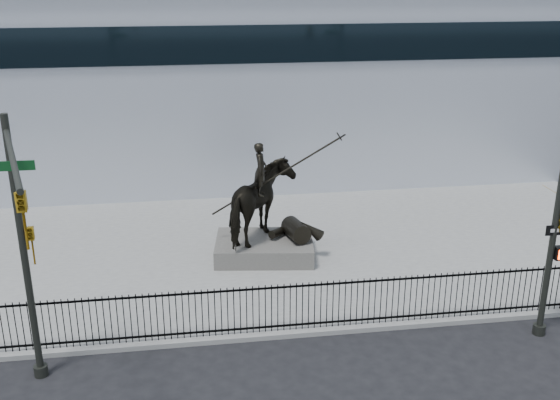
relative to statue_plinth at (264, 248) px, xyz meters
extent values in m
plane|color=black|center=(0.30, -6.43, -0.48)|extent=(120.00, 120.00, 0.00)
cube|color=gray|center=(0.30, 0.57, -0.40)|extent=(30.00, 12.00, 0.15)
cube|color=silver|center=(0.30, 13.57, 4.02)|extent=(44.00, 14.00, 9.00)
cube|color=black|center=(0.30, -5.18, -0.18)|extent=(22.00, 0.05, 0.05)
cube|color=black|center=(0.30, -5.18, 1.07)|extent=(22.00, 0.05, 0.05)
cube|color=black|center=(0.30, -5.18, 0.42)|extent=(22.00, 0.03, 1.50)
cube|color=#524F4B|center=(0.00, 0.00, 0.00)|extent=(3.79, 2.85, 0.66)
imported|color=black|center=(0.00, 0.00, 1.72)|extent=(2.71, 3.06, 2.79)
imported|color=black|center=(-0.11, 0.01, 2.99)|extent=(0.54, 0.74, 1.88)
cylinder|color=black|center=(0.38, -0.05, 2.71)|extent=(4.45, 0.66, 2.83)
cylinder|color=#252722|center=(-6.70, -6.23, -0.33)|extent=(0.36, 0.36, 0.30)
cylinder|color=#252722|center=(-6.70, -6.23, 3.02)|extent=(0.18, 0.18, 7.00)
cylinder|color=#252722|center=(-6.10, -8.36, 6.12)|extent=(1.47, 4.84, 0.12)
imported|color=#BB8B14|center=(-5.50, -10.48, 5.49)|extent=(0.18, 0.22, 1.10)
imported|color=#BB8B14|center=(-6.48, -6.23, 3.22)|extent=(0.16, 0.20, 1.00)
cube|color=#0C3F19|center=(-6.34, -7.43, 5.62)|extent=(0.90, 0.03, 0.22)
cylinder|color=#252722|center=(7.30, -6.23, -0.33)|extent=(0.36, 0.36, 0.30)
cylinder|color=#252722|center=(7.30, -6.23, 3.02)|extent=(0.18, 0.18, 7.00)
camera|label=1|loc=(-2.64, -21.62, 9.71)|focal=42.00mm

